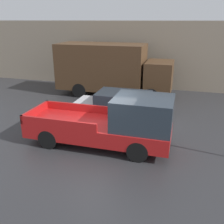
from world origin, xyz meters
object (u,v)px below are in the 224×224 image
car (122,106)px  newspaper_box (144,81)px  delivery_truck (110,68)px  pickup_truck (113,123)px

car → newspaper_box: (0.09, 6.47, -0.18)m
car → newspaper_box: 6.47m
delivery_truck → car: bearing=-66.5°
car → delivery_truck: (-1.85, 4.26, 1.05)m
car → newspaper_box: size_ratio=4.22×
pickup_truck → car: pickup_truck is taller
pickup_truck → delivery_truck: bearing=107.4°
pickup_truck → car: bearing=97.1°
pickup_truck → newspaper_box: 9.26m
pickup_truck → newspaper_box: size_ratio=5.07×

